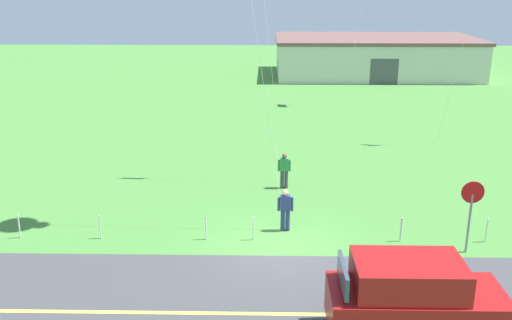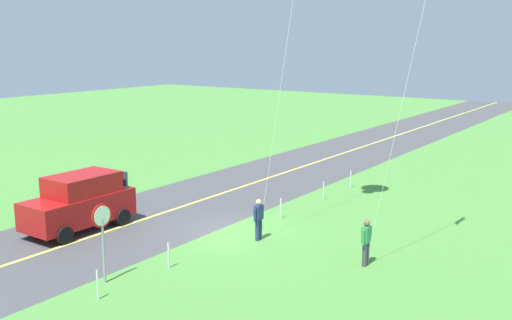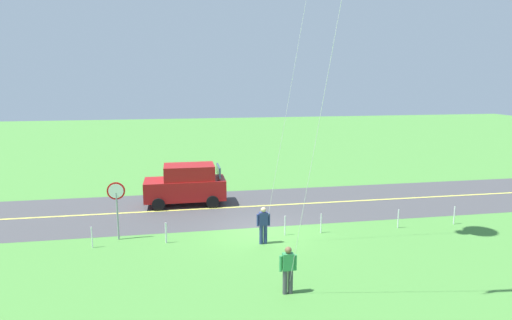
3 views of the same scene
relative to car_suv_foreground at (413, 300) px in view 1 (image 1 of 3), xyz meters
name	(u,v)px [view 1 (image 1 of 3)]	position (x,y,z in m)	size (l,w,h in m)	color
ground_plane	(280,250)	(-3.25, 5.06, -1.20)	(120.00, 120.00, 0.10)	#478438
asphalt_road	(283,314)	(-3.25, 1.06, -1.15)	(120.00, 7.00, 0.00)	#424244
road_centre_stripe	(283,314)	(-3.25, 1.06, -1.15)	(120.00, 0.16, 0.00)	#E5E04C
car_suv_foreground	(413,300)	(0.00, 0.00, 0.00)	(4.40, 2.12, 2.24)	maroon
stop_sign	(471,203)	(3.06, 4.97, 0.65)	(0.76, 0.08, 2.56)	gray
person_adult_near	(284,169)	(-2.95, 11.02, -0.29)	(0.58, 0.22, 1.60)	#3F3F47
person_adult_companion	(285,209)	(-3.03, 6.58, -0.29)	(0.58, 0.22, 1.60)	navy
warehouse_distant	(374,56)	(6.24, 41.40, 0.60)	(18.36, 10.20, 3.50)	beige
fence_post_0	(19,226)	(-12.53, 5.76, -0.70)	(0.05, 0.05, 0.90)	silver
fence_post_1	(100,227)	(-9.63, 5.76, -0.70)	(0.05, 0.05, 0.90)	silver
fence_post_2	(206,228)	(-5.86, 5.76, -0.70)	(0.05, 0.05, 0.90)	silver
fence_post_3	(253,228)	(-4.18, 5.76, -0.70)	(0.05, 0.05, 0.90)	silver
fence_post_4	(401,229)	(1.01, 5.76, -0.70)	(0.05, 0.05, 0.90)	silver
fence_post_5	(401,229)	(1.03, 5.76, -0.70)	(0.05, 0.05, 0.90)	silver
fence_post_6	(487,230)	(4.01, 5.76, -0.70)	(0.05, 0.05, 0.90)	silver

